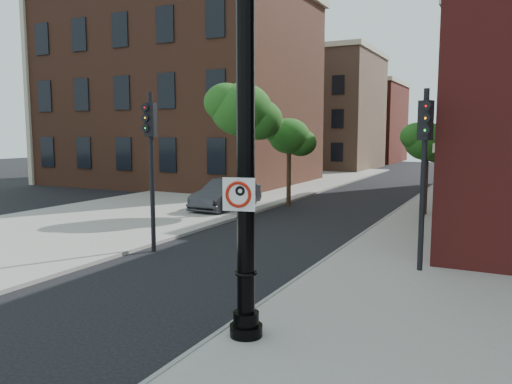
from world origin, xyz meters
The scene contains 16 objects.
ground centered at (0.00, 0.00, 0.00)m, with size 120.00×120.00×0.00m, color black.
sidewalk_right centered at (6.00, 10.00, 0.06)m, with size 8.00×60.00×0.12m, color gray.
sidewalk_left centered at (-9.00, 18.00, 0.06)m, with size 10.00×50.00×0.12m, color gray.
curb_edge centered at (2.05, 10.00, 0.07)m, with size 0.10×60.00×0.14m, color gray.
victorian_building centered at (-16.00, 23.97, 8.74)m, with size 18.60×14.60×17.95m.
bg_building_tan_a centered at (-12.00, 44.00, 6.00)m, with size 12.00×12.00×12.00m, color #835F47.
bg_building_red centered at (-12.00, 58.00, 5.00)m, with size 12.00×12.00×10.00m, color #5F2216.
lamppost centered at (2.60, -0.70, 3.41)m, with size 0.62×0.62×7.38m.
no_parking_sign centered at (2.56, -0.88, 2.84)m, with size 0.59×0.17×0.61m.
parked_car centered at (-5.82, 13.00, 0.79)m, with size 1.66×4.77×1.57m, color #2B2C30.
traffic_signal_left centered at (-3.52, 4.25, 3.51)m, with size 0.40×0.46×5.21m.
traffic_signal_right centered at (4.81, 5.46, 3.44)m, with size 0.40×0.45×5.11m.
utility_pole centered at (4.26, 9.52, 2.14)m, with size 0.09×0.09×4.29m, color #999999.
street_tree_a centered at (-4.51, 12.36, 4.93)m, with size 3.46×3.13×6.24m.
street_tree_b centered at (-3.48, 15.66, 3.68)m, with size 2.59×2.34×4.67m.
street_tree_c centered at (3.47, 15.55, 3.45)m, with size 2.43×2.20×4.38m.
Camera 1 is at (6.85, -8.67, 3.95)m, focal length 35.00 mm.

